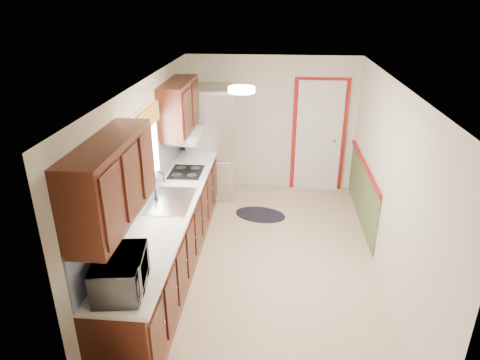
# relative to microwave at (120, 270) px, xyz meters

# --- Properties ---
(room_shell) EXTENTS (3.20, 5.20, 2.52)m
(room_shell) POSITION_rel_microwave_xyz_m (1.20, 1.95, 0.06)
(room_shell) COLOR beige
(room_shell) RESTS_ON ground
(kitchen_run) EXTENTS (0.63, 4.00, 2.20)m
(kitchen_run) POSITION_rel_microwave_xyz_m (-0.04, 1.66, -0.33)
(kitchen_run) COLOR #3B160D
(kitchen_run) RESTS_ON ground
(back_wall_trim) EXTENTS (1.12, 2.30, 2.08)m
(back_wall_trim) POSITION_rel_microwave_xyz_m (2.19, 4.16, -0.26)
(back_wall_trim) COLOR maroon
(back_wall_trim) RESTS_ON ground
(ceiling_fixture) EXTENTS (0.30, 0.30, 0.06)m
(ceiling_fixture) POSITION_rel_microwave_xyz_m (0.90, 1.75, 1.22)
(ceiling_fixture) COLOR #FFD88C
(ceiling_fixture) RESTS_ON room_shell
(microwave) EXTENTS (0.42, 0.65, 0.41)m
(microwave) POSITION_rel_microwave_xyz_m (0.00, 0.00, 0.00)
(microwave) COLOR white
(microwave) RESTS_ON kitchen_run
(refrigerator) EXTENTS (0.89, 0.85, 1.94)m
(refrigerator) POSITION_rel_microwave_xyz_m (0.18, 4.00, -0.17)
(refrigerator) COLOR #B7B7BC
(refrigerator) RESTS_ON ground
(rug) EXTENTS (0.93, 0.71, 0.01)m
(rug) POSITION_rel_microwave_xyz_m (1.08, 3.25, -1.14)
(rug) COLOR black
(rug) RESTS_ON ground
(cooktop) EXTENTS (0.46, 0.55, 0.02)m
(cooktop) POSITION_rel_microwave_xyz_m (0.01, 2.70, -0.19)
(cooktop) COLOR black
(cooktop) RESTS_ON kitchen_run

